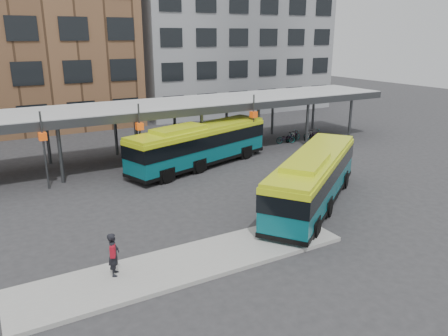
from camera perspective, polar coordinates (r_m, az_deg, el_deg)
ground at (r=23.29m, az=4.54°, el=-6.01°), size 120.00×120.00×0.00m
boarding_island at (r=18.44m, az=-4.63°, el=-12.26°), size 14.00×3.00×0.18m
canopy at (r=33.24m, az=-8.02°, el=7.89°), size 40.00×6.53×4.80m
building_grey at (r=57.09m, az=-0.14°, el=17.95°), size 24.00×14.00×20.00m
bus_front at (r=24.24m, az=11.56°, el=-1.25°), size 10.65×8.61×3.14m
bus_rear at (r=31.04m, az=-3.28°, el=3.13°), size 11.69×5.75×3.17m
pedestrian at (r=17.52m, az=-14.21°, el=-10.84°), size 0.63×0.75×1.74m
bike_rack at (r=39.40m, az=9.74°, el=4.14°), size 4.90×1.53×0.95m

